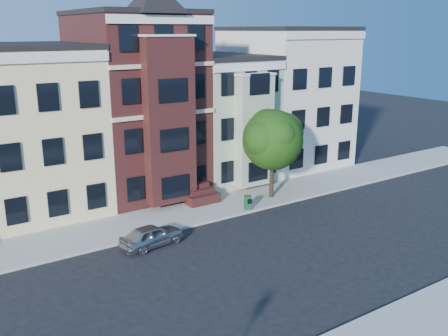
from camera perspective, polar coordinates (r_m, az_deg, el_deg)
ground at (r=24.94m, az=4.55°, el=-10.88°), size 120.00×120.00×0.00m
far_sidewalk at (r=31.03m, az=-4.65°, el=-5.28°), size 60.00×4.00×0.15m
house_yellow at (r=33.24m, az=-21.10°, el=3.96°), size 7.00×9.00×10.00m
house_brown at (r=35.22m, az=-10.08°, el=7.02°), size 7.00×9.00×12.00m
house_green at (r=38.50m, az=-1.07°, el=5.71°), size 6.00×9.00×9.00m
house_cream at (r=42.49m, az=6.97°, el=7.89°), size 8.00×9.00×11.00m
street_tree at (r=32.96m, az=5.57°, el=2.76°), size 7.03×7.03×7.36m
parked_car at (r=26.80m, az=-8.25°, el=-7.65°), size 3.66×1.88×1.19m
newspaper_box at (r=31.37m, az=2.73°, el=-3.97°), size 0.52×0.50×0.92m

